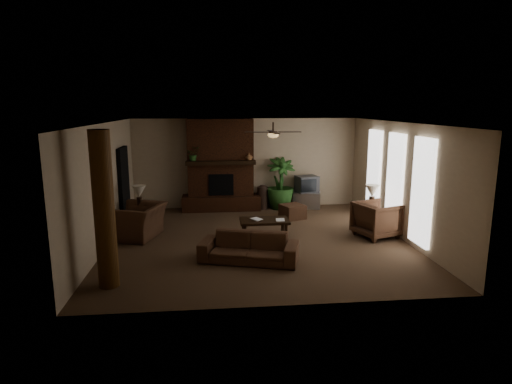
{
  "coord_description": "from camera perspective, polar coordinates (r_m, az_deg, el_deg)",
  "views": [
    {
      "loc": [
        -1.07,
        -9.87,
        3.19
      ],
      "look_at": [
        0.0,
        0.4,
        1.1
      ],
      "focal_mm": 30.06,
      "sensor_mm": 36.0,
      "label": 1
    }
  ],
  "objects": [
    {
      "name": "ceiling_fan",
      "position": [
        10.29,
        2.29,
        7.76
      ],
      "size": [
        1.35,
        1.35,
        0.37
      ],
      "color": "black",
      "rests_on": "ceiling"
    },
    {
      "name": "log_column",
      "position": [
        7.9,
        -19.56,
        -2.32
      ],
      "size": [
        0.36,
        0.36,
        2.8
      ],
      "primitive_type": "cylinder",
      "color": "#573515",
      "rests_on": "ground"
    },
    {
      "name": "fireplace",
      "position": [
        13.25,
        -4.72,
        2.58
      ],
      "size": [
        2.4,
        0.7,
        2.8
      ],
      "color": "#442212",
      "rests_on": "ground"
    },
    {
      "name": "armchair_left",
      "position": [
        10.87,
        -15.47,
        -3.06
      ],
      "size": [
        1.14,
        1.43,
        1.09
      ],
      "primitive_type": "imported",
      "rotation": [
        0.0,
        0.0,
        -1.87
      ],
      "color": "#4D3221",
      "rests_on": "ground"
    },
    {
      "name": "mantel_plant",
      "position": [
        12.98,
        -8.34,
        4.85
      ],
      "size": [
        0.44,
        0.48,
        0.33
      ],
      "primitive_type": "imported",
      "rotation": [
        0.0,
        0.0,
        0.17
      ],
      "color": "#295321",
      "rests_on": "fireplace"
    },
    {
      "name": "mantel_vase",
      "position": [
        12.98,
        -0.94,
        4.72
      ],
      "size": [
        0.26,
        0.27,
        0.22
      ],
      "primitive_type": "imported",
      "rotation": [
        0.0,
        0.0,
        0.2
      ],
      "color": "brown",
      "rests_on": "fireplace"
    },
    {
      "name": "armchair_right",
      "position": [
        10.96,
        15.84,
        -3.31
      ],
      "size": [
        1.14,
        1.18,
        0.96
      ],
      "primitive_type": "imported",
      "rotation": [
        0.0,
        0.0,
        1.92
      ],
      "color": "#4D3221",
      "rests_on": "ground"
    },
    {
      "name": "lamp_left",
      "position": [
        11.28,
        -15.29,
        -0.16
      ],
      "size": [
        0.36,
        0.36,
        0.65
      ],
      "color": "black",
      "rests_on": "side_table_left"
    },
    {
      "name": "side_table_left",
      "position": [
        11.46,
        -15.13,
        -3.69
      ],
      "size": [
        0.64,
        0.64,
        0.55
      ],
      "primitive_type": "cube",
      "rotation": [
        0.0,
        0.0,
        0.35
      ],
      "color": "black",
      "rests_on": "ground"
    },
    {
      "name": "windows",
      "position": [
        11.19,
        17.98,
        1.42
      ],
      "size": [
        0.08,
        3.65,
        2.35
      ],
      "color": "white",
      "rests_on": "ground"
    },
    {
      "name": "tv",
      "position": [
        13.56,
        6.78,
        1.05
      ],
      "size": [
        0.75,
        0.66,
        0.52
      ],
      "color": "#3D3D3F",
      "rests_on": "tv_stand"
    },
    {
      "name": "coffee_table",
      "position": [
        10.59,
        1.1,
        -3.99
      ],
      "size": [
        1.2,
        0.7,
        0.43
      ],
      "color": "black",
      "rests_on": "ground"
    },
    {
      "name": "doorway",
      "position": [
        12.1,
        -17.15,
        0.74
      ],
      "size": [
        0.1,
        1.0,
        2.1
      ],
      "primitive_type": "cube",
      "color": "black",
      "rests_on": "ground"
    },
    {
      "name": "book_a",
      "position": [
        10.46,
        -0.42,
        -3.03
      ],
      "size": [
        0.2,
        0.13,
        0.29
      ],
      "primitive_type": "imported",
      "rotation": [
        0.0,
        0.0,
        0.52
      ],
      "color": "#999999",
      "rests_on": "coffee_table"
    },
    {
      "name": "ottoman",
      "position": [
        12.35,
        4.88,
        -2.61
      ],
      "size": [
        0.77,
        0.77,
        0.4
      ],
      "primitive_type": "cube",
      "rotation": [
        0.0,
        0.0,
        0.37
      ],
      "color": "#4D3221",
      "rests_on": "ground"
    },
    {
      "name": "side_table_right",
      "position": [
        11.57,
        15.12,
        -3.55
      ],
      "size": [
        0.64,
        0.64,
        0.55
      ],
      "primitive_type": "cube",
      "rotation": [
        0.0,
        0.0,
        -0.35
      ],
      "color": "black",
      "rests_on": "ground"
    },
    {
      "name": "room_shell",
      "position": [
        10.08,
        0.24,
        1.22
      ],
      "size": [
        7.0,
        7.0,
        7.0
      ],
      "color": "brown",
      "rests_on": "ground"
    },
    {
      "name": "book_b",
      "position": [
        10.46,
        2.67,
        -3.04
      ],
      "size": [
        0.21,
        0.04,
        0.29
      ],
      "primitive_type": "imported",
      "rotation": [
        0.0,
        0.0,
        -0.11
      ],
      "color": "#999999",
      "rests_on": "coffee_table"
    },
    {
      "name": "sofa",
      "position": [
        8.93,
        -0.95,
        -6.79
      ],
      "size": [
        2.11,
        1.15,
        0.79
      ],
      "primitive_type": "imported",
      "rotation": [
        0.0,
        0.0,
        -0.29
      ],
      "color": "#4D3221",
      "rests_on": "ground"
    },
    {
      "name": "floor_plant",
      "position": [
        13.47,
        3.24,
        -0.32
      ],
      "size": [
        1.19,
        1.74,
        0.89
      ],
      "primitive_type": "imported",
      "rotation": [
        0.0,
        0.0,
        0.2
      ],
      "color": "#295321",
      "rests_on": "ground"
    },
    {
      "name": "lamp_right",
      "position": [
        11.35,
        15.2,
        -0.08
      ],
      "size": [
        0.45,
        0.45,
        0.65
      ],
      "color": "black",
      "rests_on": "side_table_right"
    },
    {
      "name": "tv_stand",
      "position": [
        13.67,
        6.76,
        -1.05
      ],
      "size": [
        0.95,
        0.69,
        0.5
      ],
      "primitive_type": "cube",
      "rotation": [
        0.0,
        0.0,
        -0.25
      ],
      "color": "#AEAEB0",
      "rests_on": "ground"
    },
    {
      "name": "floor_vase",
      "position": [
        13.4,
        0.88,
        -0.43
      ],
      "size": [
        0.34,
        0.34,
        0.77
      ],
      "color": "#33231C",
      "rests_on": "ground"
    }
  ]
}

